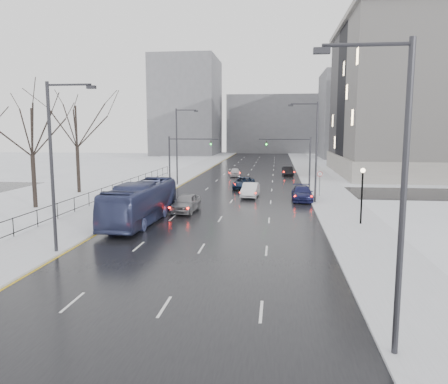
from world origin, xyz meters
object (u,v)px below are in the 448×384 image
at_px(streetlight_r_near, 396,185).
at_px(sedan_right_far, 302,193).
at_px(sedan_right_near, 250,190).
at_px(bus, 141,202).
at_px(streetlight_r_mid, 314,147).
at_px(sedan_right_distant, 288,171).
at_px(tree_park_e, 79,193).
at_px(lamppost_r_mid, 362,188).
at_px(mast_signal_left, 178,156).
at_px(mast_signal_right, 301,157).
at_px(sedan_center_near, 186,203).
at_px(sedan_center_far, 235,172).
at_px(streetlight_l_far, 178,143).
at_px(tree_park_d, 36,208).
at_px(streetlight_l_near, 55,159).
at_px(no_uturn_sign, 320,176).
at_px(sedan_right_cross, 244,183).

distance_m(streetlight_r_near, sedan_right_far, 31.87).
bearing_deg(sedan_right_near, streetlight_r_near, -75.13).
distance_m(streetlight_r_near, bus, 24.09).
bearing_deg(streetlight_r_mid, sedan_right_distant, 93.98).
xyz_separation_m(tree_park_e, lamppost_r_mid, (29.20, -14.00, 2.94)).
bearing_deg(mast_signal_left, streetlight_r_mid, -27.31).
relative_size(streetlight_r_near, streetlight_r_mid, 1.00).
bearing_deg(sedan_right_near, mast_signal_right, 44.58).
relative_size(sedan_center_near, sedan_right_distant, 1.13).
bearing_deg(sedan_right_far, mast_signal_left, 155.97).
relative_size(lamppost_r_mid, sedan_right_far, 0.83).
distance_m(mast_signal_right, mast_signal_left, 14.65).
bearing_deg(sedan_center_far, sedan_right_far, -72.60).
bearing_deg(mast_signal_right, mast_signal_left, 180.00).
bearing_deg(sedan_right_distant, mast_signal_right, -91.87).
relative_size(tree_park_e, sedan_right_far, 2.62).
relative_size(streetlight_r_near, streetlight_l_far, 1.00).
bearing_deg(bus, tree_park_e, 130.97).
bearing_deg(tree_park_e, tree_park_d, -87.71).
height_order(tree_park_d, sedan_right_near, tree_park_d).
relative_size(streetlight_r_near, sedan_center_far, 2.55).
xyz_separation_m(streetlight_r_mid, sedan_center_near, (-11.61, -6.15, -4.76)).
bearing_deg(streetlight_l_near, streetlight_r_mid, 50.76).
relative_size(mast_signal_left, no_uturn_sign, 2.41).
xyz_separation_m(mast_signal_left, sedan_right_distant, (13.65, 18.52, -3.36)).
bearing_deg(sedan_center_far, tree_park_e, -133.42).
height_order(lamppost_r_mid, mast_signal_left, mast_signal_left).
distance_m(tree_park_e, sedan_right_distant, 33.30).
bearing_deg(streetlight_r_near, sedan_right_cross, 100.85).
distance_m(tree_park_e, no_uturn_sign, 27.50).
relative_size(streetlight_l_far, mast_signal_left, 1.54).
bearing_deg(streetlight_l_near, mast_signal_left, 88.28).
relative_size(streetlight_r_mid, streetlight_l_far, 1.00).
relative_size(tree_park_d, sedan_center_far, 3.19).
relative_size(streetlight_l_near, no_uturn_sign, 3.70).
relative_size(streetlight_r_mid, sedan_right_near, 2.14).
bearing_deg(sedan_right_cross, sedan_center_far, 102.99).
xyz_separation_m(streetlight_r_near, mast_signal_left, (-15.49, 38.00, -1.51)).
relative_size(no_uturn_sign, sedan_right_cross, 0.53).
relative_size(tree_park_e, sedan_right_near, 2.89).
xyz_separation_m(mast_signal_right, sedan_right_near, (-5.59, -4.80, -3.30)).
height_order(streetlight_r_near, mast_signal_right, streetlight_r_near).
bearing_deg(lamppost_r_mid, streetlight_r_mid, 105.82).
height_order(sedan_right_far, sedan_center_far, sedan_right_far).
distance_m(mast_signal_right, sedan_center_near, 18.07).
xyz_separation_m(streetlight_l_far, sedan_right_cross, (8.67, -1.99, -4.87)).
distance_m(streetlight_r_near, streetlight_l_far, 45.06).
relative_size(no_uturn_sign, sedan_center_far, 0.69).
bearing_deg(mast_signal_left, streetlight_l_far, 101.87).
height_order(streetlight_l_near, sedan_right_far, streetlight_l_near).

